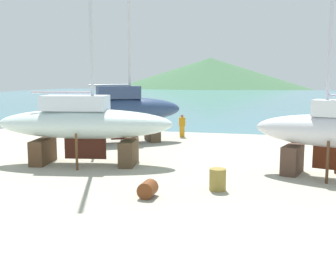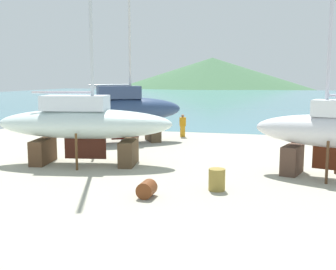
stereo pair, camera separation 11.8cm
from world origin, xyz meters
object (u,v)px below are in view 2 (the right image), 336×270
object	(u,v)px
sailboat_far_slipway	(124,110)
sailboat_mid_port	(334,132)
worker	(183,125)
barrel_tipped_center	(296,144)
barrel_tar_black	(217,180)
barrel_ochre	(147,189)
sailboat_large_starboard	(84,123)

from	to	relation	value
sailboat_far_slipway	sailboat_mid_port	bearing A→B (deg)	-61.79
worker	barrel_tipped_center	bearing A→B (deg)	39.64
barrel_tar_black	barrel_tipped_center	bearing A→B (deg)	71.42
worker	barrel_tar_black	distance (m)	14.65
barrel_tar_black	barrel_ochre	distance (m)	2.85
sailboat_mid_port	barrel_tipped_center	distance (m)	7.05
sailboat_far_slipway	barrel_ochre	xyz separation A→B (m)	(5.43, -12.09, -1.90)
worker	sailboat_mid_port	bearing A→B (deg)	16.85
barrel_tar_black	barrel_ochre	world-z (taller)	barrel_tar_black
sailboat_far_slipway	worker	size ratio (longest dim) A/B	8.47
sailboat_mid_port	barrel_ochre	world-z (taller)	sailboat_mid_port
sailboat_mid_port	barrel_tar_black	xyz separation A→B (m)	(-4.58, -3.18, -1.60)
sailboat_far_slipway	sailboat_mid_port	distance (m)	14.38
barrel_ochre	sailboat_mid_port	bearing A→B (deg)	34.44
sailboat_far_slipway	worker	bearing A→B (deg)	15.14
sailboat_large_starboard	barrel_tar_black	size ratio (longest dim) A/B	15.84
barrel_ochre	sailboat_large_starboard	bearing A→B (deg)	134.96
sailboat_far_slipway	barrel_tar_black	size ratio (longest dim) A/B	16.46
sailboat_mid_port	sailboat_large_starboard	size ratio (longest dim) A/B	0.85
sailboat_far_slipway	barrel_tipped_center	bearing A→B (deg)	-34.14
sailboat_far_slipway	sailboat_mid_port	world-z (taller)	sailboat_far_slipway
sailboat_mid_port	sailboat_far_slipway	bearing A→B (deg)	-14.08
sailboat_mid_port	barrel_ochre	size ratio (longest dim) A/B	15.14
sailboat_mid_port	sailboat_large_starboard	distance (m)	11.81
sailboat_large_starboard	barrel_ochre	xyz separation A→B (m)	(4.86, -4.87, -1.76)
barrel_tipped_center	barrel_tar_black	bearing A→B (deg)	-108.58
sailboat_large_starboard	barrel_tar_black	bearing A→B (deg)	-34.28
barrel_tipped_center	barrel_ochre	xyz separation A→B (m)	(-5.70, -11.51, -0.12)
barrel_ochre	barrel_tipped_center	bearing A→B (deg)	63.64
sailboat_far_slipway	barrel_ochre	distance (m)	13.39
worker	barrel_tipped_center	xyz separation A→B (m)	(7.87, -3.99, -0.44)
sailboat_mid_port	barrel_tipped_center	xyz separation A→B (m)	(-1.24, 6.75, -1.61)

